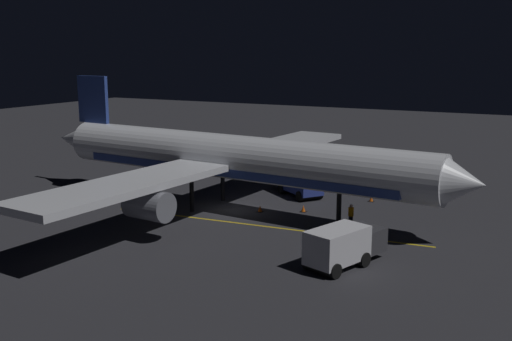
{
  "coord_description": "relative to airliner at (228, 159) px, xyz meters",
  "views": [
    {
      "loc": [
        41.24,
        23.65,
        12.77
      ],
      "look_at": [
        0.0,
        2.0,
        3.5
      ],
      "focal_mm": 42.16,
      "sensor_mm": 36.0,
      "label": 1
    }
  ],
  "objects": [
    {
      "name": "baggage_truck",
      "position": [
        8.24,
        12.88,
        -2.95
      ],
      "size": [
        6.13,
        3.84,
        2.46
      ],
      "color": "silver",
      "rests_on": "ground_plane"
    },
    {
      "name": "catering_truck",
      "position": [
        -7.31,
        2.88,
        -3.03
      ],
      "size": [
        5.51,
        6.49,
        2.21
      ],
      "color": "navy",
      "rests_on": "ground_plane"
    },
    {
      "name": "airliner",
      "position": [
        0.0,
        0.0,
        0.0
      ],
      "size": [
        38.44,
        40.18,
        10.54
      ],
      "color": "white",
      "rests_on": "ground_plane"
    },
    {
      "name": "ground_plane",
      "position": [
        0.05,
        0.62,
        -4.31
      ],
      "size": [
        180.0,
        180.0,
        0.2
      ],
      "primitive_type": "cube",
      "color": "#2D2D32"
    },
    {
      "name": "apron_guide_stripe",
      "position": [
        3.03,
        4.62,
        -4.21
      ],
      "size": [
        2.17,
        25.09,
        0.01
      ],
      "primitive_type": "cube",
      "rotation": [
        0.0,
        0.0,
        0.08
      ],
      "color": "gold",
      "rests_on": "ground_plane"
    },
    {
      "name": "ground_crew_worker",
      "position": [
        0.23,
        10.62,
        -3.32
      ],
      "size": [
        0.4,
        0.4,
        1.74
      ],
      "color": "black",
      "rests_on": "ground_plane"
    },
    {
      "name": "traffic_cone_under_wing",
      "position": [
        -0.5,
        2.71,
        -3.96
      ],
      "size": [
        0.5,
        0.5,
        0.55
      ],
      "color": "#EA590F",
      "rests_on": "ground_plane"
    },
    {
      "name": "traffic_cone_near_right",
      "position": [
        -2.12,
        5.82,
        -3.96
      ],
      "size": [
        0.5,
        0.5,
        0.55
      ],
      "color": "#EA590F",
      "rests_on": "ground_plane"
    },
    {
      "name": "traffic_cone_near_left",
      "position": [
        -7.99,
        9.66,
        -3.96
      ],
      "size": [
        0.5,
        0.5,
        0.55
      ],
      "color": "#EA590F",
      "rests_on": "ground_plane"
    },
    {
      "name": "traffic_cone_far",
      "position": [
        -8.84,
        3.5,
        -3.96
      ],
      "size": [
        0.5,
        0.5,
        0.55
      ],
      "color": "#EA590F",
      "rests_on": "ground_plane"
    }
  ]
}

